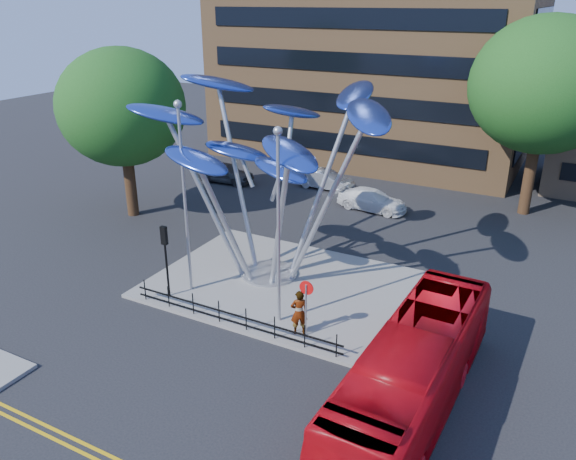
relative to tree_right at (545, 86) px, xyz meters
The scene contains 15 objects.
ground 24.75m from the tree_right, 109.98° to the right, with size 120.00×120.00×0.00m, color black.
traffic_island 20.01m from the tree_right, 119.36° to the right, with size 12.00×9.00×0.15m, color slate.
tree_right is the anchor object (origin of this frame).
tree_left 25.09m from the tree_right, 151.39° to the right, with size 7.60×7.60×10.32m.
leaf_sculpture 18.37m from the tree_right, 123.31° to the right, with size 12.72×9.54×9.51m.
street_lamp_left 22.49m from the tree_right, 124.05° to the right, with size 0.36×0.36×8.80m.
street_lamp_right 20.64m from the tree_right, 111.54° to the right, with size 0.36×0.36×8.30m.
traffic_light_island 24.06m from the tree_right, 123.69° to the right, with size 0.28×0.18×3.42m.
no_entry_sign_island 21.31m from the tree_right, 107.12° to the right, with size 0.60×0.10×2.45m.
pedestrian_railing_front 23.43m from the tree_right, 113.91° to the right, with size 10.00×0.06×1.00m.
red_bus 22.72m from the tree_right, 92.62° to the right, with size 2.56×10.96×3.05m, color #B70811.
pedestrian 21.63m from the tree_right, 107.91° to the right, with size 0.71×0.46×1.94m, color gray.
parked_car_left 22.20m from the tree_right, behind, with size 1.76×4.36×1.49m, color #3B3E42.
parked_car_mid 15.31m from the tree_right, behind, with size 1.45×4.15×1.37m, color #B8BCC1.
parked_car_right 12.19m from the tree_right, 155.68° to the right, with size 1.88×4.61×1.34m, color white.
Camera 1 is at (10.50, -14.99, 12.82)m, focal length 35.00 mm.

